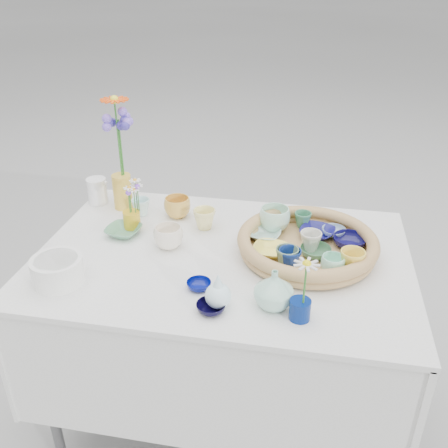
% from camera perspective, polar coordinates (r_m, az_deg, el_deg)
% --- Properties ---
extents(ground, '(80.00, 80.00, 0.00)m').
position_cam_1_polar(ground, '(2.20, -0.10, -20.61)').
color(ground, '#A7A7A6').
extents(display_table, '(1.26, 0.86, 0.77)m').
position_cam_1_polar(display_table, '(2.20, -0.10, -20.61)').
color(display_table, white).
rests_on(display_table, ground).
extents(wicker_tray, '(0.47, 0.47, 0.08)m').
position_cam_1_polar(wicker_tray, '(1.71, 9.48, -2.32)').
color(wicker_tray, '#9A714D').
rests_on(wicker_tray, display_table).
extents(tray_ceramic_0, '(0.15, 0.15, 0.03)m').
position_cam_1_polar(tray_ceramic_0, '(1.80, 10.60, -0.96)').
color(tray_ceramic_0, navy).
rests_on(tray_ceramic_0, wicker_tray).
extents(tray_ceramic_1, '(0.13, 0.13, 0.04)m').
position_cam_1_polar(tray_ceramic_1, '(1.76, 14.16, -1.95)').
color(tray_ceramic_1, '#0E0C43').
rests_on(tray_ceramic_1, wicker_tray).
extents(tray_ceramic_2, '(0.08, 0.08, 0.07)m').
position_cam_1_polar(tray_ceramic_2, '(1.61, 14.42, -4.14)').
color(tray_ceramic_2, yellow).
rests_on(tray_ceramic_2, wicker_tray).
extents(tray_ceramic_3, '(0.12, 0.12, 0.03)m').
position_cam_1_polar(tray_ceramic_3, '(1.68, 10.41, -3.16)').
color(tray_ceramic_3, '#447550').
rests_on(tray_ceramic_3, wicker_tray).
extents(tray_ceramic_4, '(0.10, 0.10, 0.07)m').
position_cam_1_polar(tray_ceramic_4, '(1.60, 7.20, -3.85)').
color(tray_ceramic_4, '#5D805E').
rests_on(tray_ceramic_4, wicker_tray).
extents(tray_ceramic_5, '(0.13, 0.13, 0.03)m').
position_cam_1_polar(tray_ceramic_5, '(1.76, 4.63, -1.20)').
color(tray_ceramic_5, silver).
rests_on(tray_ceramic_5, wicker_tray).
extents(tray_ceramic_6, '(0.13, 0.13, 0.09)m').
position_cam_1_polar(tray_ceramic_6, '(1.80, 5.80, 0.57)').
color(tray_ceramic_6, '#B8EFD5').
rests_on(tray_ceramic_6, wicker_tray).
extents(tray_ceramic_7, '(0.08, 0.08, 0.07)m').
position_cam_1_polar(tray_ceramic_7, '(1.70, 9.86, -1.96)').
color(tray_ceramic_7, silver).
rests_on(tray_ceramic_7, wicker_tray).
extents(tray_ceramic_8, '(0.10, 0.10, 0.03)m').
position_cam_1_polar(tray_ceramic_8, '(1.82, 12.41, -0.87)').
color(tray_ceramic_8, '#98B8D2').
rests_on(tray_ceramic_8, wicker_tray).
extents(tray_ceramic_9, '(0.08, 0.08, 0.07)m').
position_cam_1_polar(tray_ceramic_9, '(1.59, 7.51, -3.98)').
color(tray_ceramic_9, navy).
rests_on(tray_ceramic_9, wicker_tray).
extents(tray_ceramic_10, '(0.13, 0.13, 0.03)m').
position_cam_1_polar(tray_ceramic_10, '(1.67, 5.29, -3.01)').
color(tray_ceramic_10, '#F5E458').
rests_on(tray_ceramic_10, wicker_tray).
extents(tray_ceramic_11, '(0.09, 0.09, 0.06)m').
position_cam_1_polar(tray_ceramic_11, '(1.60, 12.32, -4.55)').
color(tray_ceramic_11, '#A2EED1').
rests_on(tray_ceramic_11, wicker_tray).
extents(tray_ceramic_12, '(0.07, 0.07, 0.06)m').
position_cam_1_polar(tray_ceramic_12, '(1.84, 8.99, 0.49)').
color(tray_ceramic_12, '#3D805C').
rests_on(tray_ceramic_12, wicker_tray).
extents(loose_ceramic_0, '(0.13, 0.13, 0.08)m').
position_cam_1_polar(loose_ceramic_0, '(1.94, -5.35, 1.92)').
color(loose_ceramic_0, gold).
rests_on(loose_ceramic_0, display_table).
extents(loose_ceramic_1, '(0.10, 0.10, 0.08)m').
position_cam_1_polar(loose_ceramic_1, '(1.85, -2.25, 0.59)').
color(loose_ceramic_1, '#F9ED91').
rests_on(loose_ceramic_1, display_table).
extents(loose_ceramic_2, '(0.14, 0.14, 0.03)m').
position_cam_1_polar(loose_ceramic_2, '(1.85, -11.40, -0.80)').
color(loose_ceramic_2, '#5B9770').
rests_on(loose_ceramic_2, display_table).
extents(loose_ceramic_3, '(0.11, 0.11, 0.08)m').
position_cam_1_polar(loose_ceramic_3, '(1.73, -6.37, -1.50)').
color(loose_ceramic_3, white).
rests_on(loose_ceramic_3, display_table).
extents(loose_ceramic_4, '(0.10, 0.10, 0.02)m').
position_cam_1_polar(loose_ceramic_4, '(1.53, -2.89, -6.99)').
color(loose_ceramic_4, '#040D70').
rests_on(loose_ceramic_4, display_table).
extents(loose_ceramic_5, '(0.10, 0.10, 0.07)m').
position_cam_1_polar(loose_ceramic_5, '(1.97, -9.46, 1.93)').
color(loose_ceramic_5, silver).
rests_on(loose_ceramic_5, display_table).
extents(loose_ceramic_6, '(0.10, 0.10, 0.03)m').
position_cam_1_polar(loose_ceramic_6, '(1.44, -1.51, -9.52)').
color(loose_ceramic_6, black).
rests_on(loose_ceramic_6, display_table).
extents(fluted_bowl, '(0.20, 0.20, 0.08)m').
position_cam_1_polar(fluted_bowl, '(1.63, -18.48, -5.05)').
color(fluted_bowl, white).
rests_on(fluted_bowl, display_table).
extents(bud_vase_paleblue, '(0.08, 0.08, 0.12)m').
position_cam_1_polar(bud_vase_paleblue, '(1.43, -0.67, -7.54)').
color(bud_vase_paleblue, white).
rests_on(bud_vase_paleblue, display_table).
extents(bud_vase_seafoam, '(0.15, 0.15, 0.12)m').
position_cam_1_polar(bud_vase_seafoam, '(1.44, 5.74, -7.42)').
color(bud_vase_seafoam, '#A7DFC6').
rests_on(bud_vase_seafoam, display_table).
extents(bud_vase_cobalt, '(0.08, 0.08, 0.06)m').
position_cam_1_polar(bud_vase_cobalt, '(1.42, 8.67, -9.64)').
color(bud_vase_cobalt, navy).
rests_on(bud_vase_cobalt, display_table).
extents(single_daisy, '(0.10, 0.10, 0.14)m').
position_cam_1_polar(single_daisy, '(1.36, 9.23, -6.76)').
color(single_daisy, silver).
rests_on(single_daisy, bud_vase_cobalt).
extents(tall_vase_yellow, '(0.09, 0.09, 0.14)m').
position_cam_1_polar(tall_vase_yellow, '(2.03, -11.53, 3.66)').
color(tall_vase_yellow, gold).
rests_on(tall_vase_yellow, display_table).
extents(gerbera, '(0.15, 0.15, 0.32)m').
position_cam_1_polar(gerbera, '(1.95, -11.99, 9.50)').
color(gerbera, '#FD4F0D').
rests_on(gerbera, tall_vase_yellow).
extents(hydrangea, '(0.10, 0.10, 0.31)m').
position_cam_1_polar(hydrangea, '(1.96, -11.69, 8.51)').
color(hydrangea, '#3B2F9D').
rests_on(hydrangea, tall_vase_yellow).
extents(white_pitcher, '(0.13, 0.12, 0.11)m').
position_cam_1_polar(white_pitcher, '(2.10, -14.29, 3.68)').
color(white_pitcher, white).
rests_on(white_pitcher, display_table).
extents(daisy_cup, '(0.08, 0.08, 0.07)m').
position_cam_1_polar(daisy_cup, '(1.88, -10.48, 0.46)').
color(daisy_cup, gold).
rests_on(daisy_cup, display_table).
extents(daisy_posy, '(0.10, 0.10, 0.13)m').
position_cam_1_polar(daisy_posy, '(1.84, -10.38, 3.23)').
color(daisy_posy, white).
rests_on(daisy_posy, daisy_cup).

